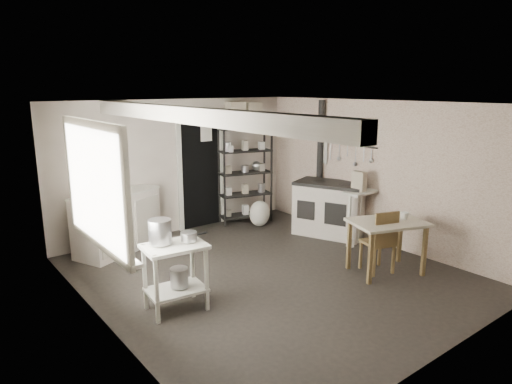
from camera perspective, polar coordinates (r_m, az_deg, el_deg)
floor at (r=6.35m, az=1.69°, el=-10.21°), size 5.00×5.00×0.00m
ceiling at (r=5.83m, az=1.85°, el=11.02°), size 5.00×5.00×0.00m
wall_back at (r=8.03m, az=-9.71°, el=3.16°), size 4.50×0.02×2.30m
wall_front at (r=4.43m, az=22.97°, el=-5.87°), size 4.50×0.02×2.30m
wall_left at (r=4.91m, az=-18.95°, el=-3.73°), size 0.02×5.00×2.30m
wall_right at (r=7.59m, az=14.97°, el=2.33°), size 0.02×5.00×2.30m
window at (r=5.02m, az=-19.68°, el=0.71°), size 0.12×1.76×1.28m
doorway at (r=8.25m, az=-6.82°, el=2.46°), size 0.96×0.10×2.08m
ceiling_beam at (r=5.15m, az=-8.63°, el=9.50°), size 0.18×5.00×0.18m
wallpaper_panel at (r=7.58m, az=14.93°, el=2.32°), size 0.01×5.00×2.30m
utensil_rail at (r=7.86m, az=11.39°, el=5.83°), size 0.06×1.20×0.44m
prep_table at (r=5.34m, az=-10.02°, el=-10.40°), size 0.73×0.56×0.78m
stockpot at (r=5.18m, az=-11.92°, el=-4.84°), size 0.30×0.30×0.27m
saucepan at (r=5.24m, az=-8.40°, el=-5.51°), size 0.20×0.20×0.10m
bucket at (r=5.36m, az=-9.58°, el=-10.48°), size 0.22×0.22×0.22m
base_cabinets at (r=7.39m, az=-16.95°, el=-3.59°), size 1.54×1.13×0.93m
mixing_bowl at (r=7.32m, az=-16.21°, el=0.28°), size 0.34×0.34×0.06m
counter_cup at (r=7.06m, az=-19.46°, el=-0.28°), size 0.14×0.14×0.09m
shelf_rack at (r=8.46m, az=-1.37°, el=2.48°), size 1.03×0.61×2.03m
shelf_jar at (r=8.17m, az=-3.19°, el=4.98°), size 0.08×0.09×0.17m
storage_box_a at (r=8.26m, az=-2.57°, el=9.62°), size 0.33×0.30×0.20m
storage_box_b at (r=8.45m, az=-0.57°, el=9.58°), size 0.32×0.30×0.19m
stove at (r=7.92m, az=9.24°, el=-2.22°), size 1.05×1.33×0.92m
stovepipe at (r=8.22m, az=8.07°, el=6.55°), size 0.13×0.13×1.35m
side_ledge at (r=7.58m, az=12.73°, el=-3.16°), size 0.59×0.35×0.88m
oats_box at (r=7.42m, az=12.76°, el=1.11°), size 0.15×0.22×0.32m
work_table at (r=6.52m, az=15.95°, el=-6.50°), size 1.14×0.96×0.73m
table_cup at (r=6.53m, az=18.09°, el=-2.65°), size 0.12×0.12×0.10m
chair at (r=6.49m, az=15.00°, el=-5.54°), size 0.47×0.48×0.89m
flour_sack at (r=8.34m, az=0.46°, el=-2.69°), size 0.50×0.47×0.47m
floor_crock at (r=7.49m, az=11.78°, el=-6.15°), size 0.11×0.11×0.14m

